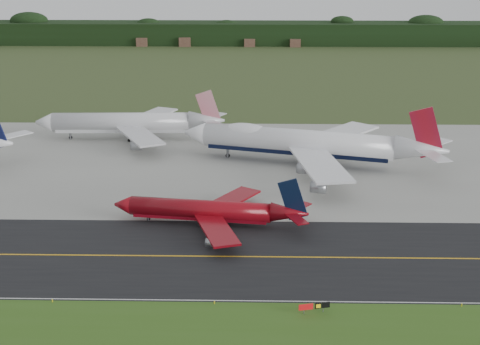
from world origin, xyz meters
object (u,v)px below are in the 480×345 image
object	(u,v)px
jet_ba_747	(306,143)
jet_star_tail	(131,123)
taxiway_sign	(314,306)
jet_red_737	(211,211)

from	to	relation	value
jet_ba_747	jet_star_tail	size ratio (longest dim) A/B	1.23
jet_ba_747	jet_star_tail	distance (m)	52.76
jet_star_tail	taxiway_sign	world-z (taller)	jet_star_tail
jet_ba_747	jet_red_737	xyz separation A→B (m)	(-21.30, -38.85, -2.80)
jet_star_tail	taxiway_sign	xyz separation A→B (m)	(43.58, -94.82, -3.57)
jet_red_737	jet_star_tail	bearing A→B (deg)	113.10
jet_star_tail	jet_ba_747	bearing A→B (deg)	-25.57
jet_ba_747	taxiway_sign	size ratio (longest dim) A/B	14.00
jet_ba_747	jet_red_737	bearing A→B (deg)	-118.73
jet_star_tail	taxiway_sign	distance (m)	104.41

